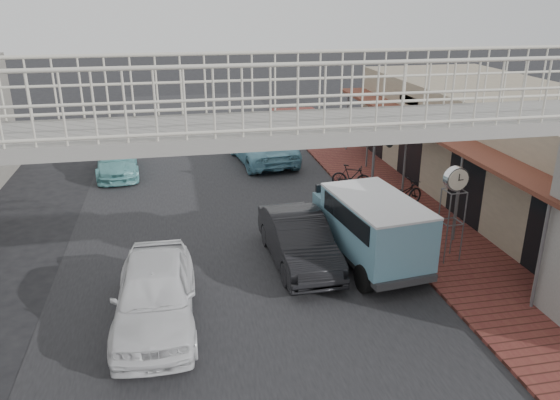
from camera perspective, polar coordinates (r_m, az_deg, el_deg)
name	(u,v)px	position (r m, az deg, el deg)	size (l,w,h in m)	color
ground	(239,279)	(15.24, -4.26, -8.19)	(120.00, 120.00, 0.00)	black
road_strip	(239,278)	(15.23, -4.26, -8.17)	(10.00, 60.00, 0.01)	black
sidewalk	(414,218)	(19.54, 13.82, -1.86)	(3.00, 40.00, 0.10)	brown
shophouse_row	(521,150)	(21.96, 23.86, 4.84)	(7.20, 18.00, 4.00)	gray
footbridge	(262,231)	(10.27, -1.88, -3.24)	(16.40, 2.40, 6.34)	gray
white_hatchback	(155,294)	(13.25, -12.93, -9.52)	(1.87, 4.64, 1.58)	white
dark_sedan	(299,240)	(15.74, 1.96, -4.17)	(1.54, 4.42, 1.46)	black
angkot_curb	(262,147)	(25.48, -1.87, 5.58)	(2.35, 5.10, 1.42)	#74B4CA
angkot_far	(117,160)	(24.76, -16.68, 4.03)	(1.73, 4.25, 1.23)	#69B4B7
angkot_van	(371,222)	(15.64, 9.53, -2.24)	(2.42, 4.47, 2.09)	black
motorcycle_near	(402,195)	(20.10, 12.67, 0.55)	(0.66, 1.89, 1.00)	black
motorcycle_far	(352,177)	(21.80, 7.49, 2.43)	(0.45, 1.60, 0.96)	black
street_clock	(456,183)	(15.92, 17.87, 1.68)	(0.70, 0.57, 2.81)	#59595B
arrow_sign	(394,134)	(20.78, 11.79, 6.78)	(1.74, 1.11, 2.98)	#59595B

